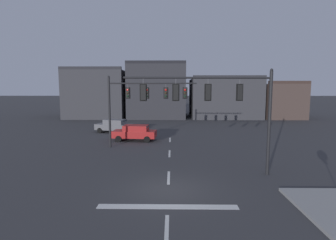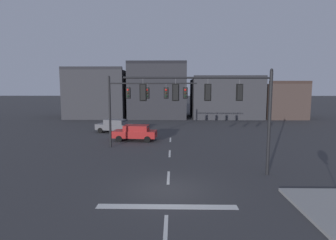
% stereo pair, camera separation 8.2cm
% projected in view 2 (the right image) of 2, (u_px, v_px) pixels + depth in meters
% --- Properties ---
extents(ground_plane, '(400.00, 400.00, 0.00)m').
position_uv_depth(ground_plane, '(168.00, 190.00, 14.00)').
color(ground_plane, '#353538').
extents(stop_bar_paint, '(6.40, 0.50, 0.01)m').
position_uv_depth(stop_bar_paint, '(167.00, 207.00, 12.01)').
color(stop_bar_paint, silver).
rests_on(stop_bar_paint, ground).
extents(lane_centreline, '(0.16, 26.40, 0.01)m').
position_uv_depth(lane_centreline, '(168.00, 177.00, 15.98)').
color(lane_centreline, silver).
rests_on(lane_centreline, ground).
extents(signal_mast_near_side, '(8.89, 0.79, 6.53)m').
position_uv_depth(signal_mast_near_side, '(219.00, 100.00, 15.86)').
color(signal_mast_near_side, black).
rests_on(signal_mast_near_side, ground).
extents(signal_mast_far_side, '(7.92, 0.49, 6.50)m').
position_uv_depth(signal_mast_far_side, '(140.00, 98.00, 23.67)').
color(signal_mast_far_side, black).
rests_on(signal_mast_far_side, ground).
extents(car_lot_nearside, '(4.57, 2.21, 1.61)m').
position_uv_depth(car_lot_nearside, '(135.00, 132.00, 27.36)').
color(car_lot_nearside, '#A81E1E').
rests_on(car_lot_nearside, ground).
extents(car_lot_middle, '(4.73, 2.97, 1.61)m').
position_uv_depth(car_lot_middle, '(115.00, 126.00, 32.47)').
color(car_lot_middle, slate).
rests_on(car_lot_middle, ground).
extents(building_row, '(42.80, 12.61, 10.10)m').
position_uv_depth(building_row, '(171.00, 95.00, 51.05)').
color(building_row, '#38383D').
rests_on(building_row, ground).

